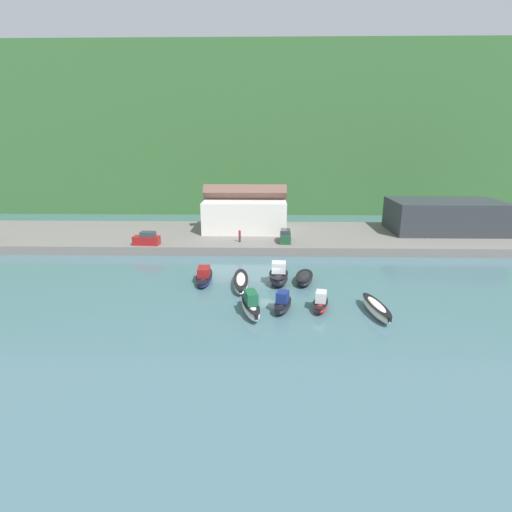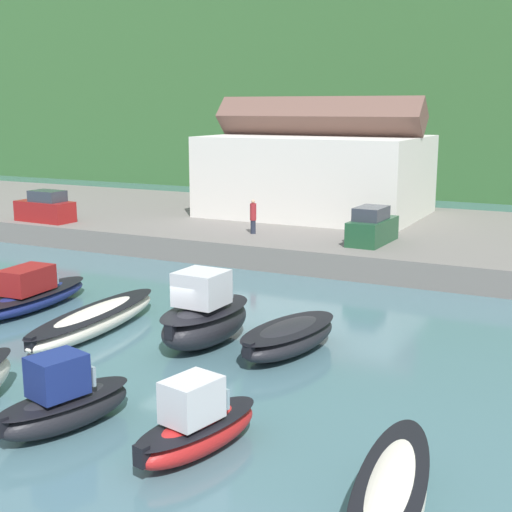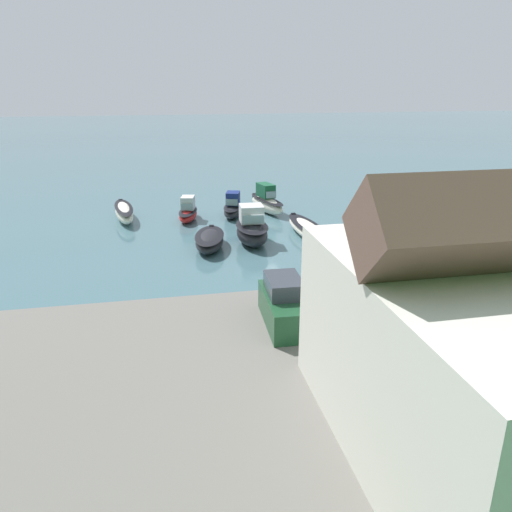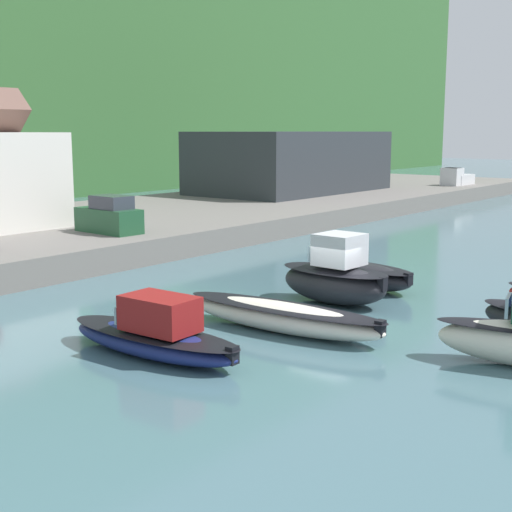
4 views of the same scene
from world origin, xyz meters
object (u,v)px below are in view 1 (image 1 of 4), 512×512
Objects in this scene: moored_boat_3 at (304,278)px; parked_car_3 at (285,236)px; moored_boat_0 at (204,276)px; moored_boat_1 at (241,282)px; moored_boat_6 at (321,303)px; moored_boat_2 at (279,276)px; moored_boat_7 at (376,308)px; parked_car_0 at (147,239)px; moored_boat_5 at (283,304)px; person_on_quay at (240,235)px; moored_boat_4 at (251,306)px.

parked_car_3 is at bearing 106.46° from moored_boat_3.
moored_boat_0 reaches higher than moored_boat_1.
moored_boat_3 is 8.49m from moored_boat_6.
moored_boat_2 is 13.64m from moored_boat_7.
moored_boat_7 is at bearing -39.54° from moored_boat_2.
moored_boat_2 is at bearing -120.21° from parked_car_0.
moored_boat_5 reaches higher than moored_boat_6.
moored_boat_5 is (9.92, -9.08, 0.11)m from moored_boat_0.
moored_boat_1 is 22.01m from parked_car_0.
parked_car_3 is 2.00× the size of person_on_quay.
parked_car_0 reaches higher than moored_boat_4.
parked_car_0 is (-24.36, 13.47, 1.70)m from moored_boat_3.
moored_boat_0 is at bearing -170.63° from moored_boat_3.
moored_boat_7 is (10.09, -9.16, -0.40)m from moored_boat_2.
moored_boat_1 is 1.84× the size of moored_boat_5.
person_on_quay reaches higher than moored_boat_4.
parked_car_0 is at bearing 161.24° from moored_boat_3.
moored_boat_5 is at bearing -59.47° from moored_boat_1.
moored_boat_3 is at bearing 85.99° from moored_boat_5.
moored_boat_2 reaches higher than moored_boat_6.
parked_car_3 is (22.62, 2.35, 0.00)m from parked_car_0.
moored_boat_4 is at bearing -156.26° from moored_boat_6.
parked_car_3 is (1.44, 24.72, 1.50)m from moored_boat_5.
moored_boat_0 is 16.53m from moored_boat_6.
moored_boat_1 is at bearing -86.07° from person_on_quay.
moored_boat_7 is (5.72, -1.28, -0.04)m from moored_boat_6.
moored_boat_6 reaches higher than moored_boat_1.
parked_car_3 is (-1.74, 15.82, 1.70)m from moored_boat_3.
parked_car_3 is at bearing 51.58° from moored_boat_0.
moored_boat_7 is 30.01m from person_on_quay.
moored_boat_3 is 1.24× the size of moored_boat_6.
parked_car_0 is at bearing -172.04° from person_on_quay.
moored_boat_4 is at bearing -106.47° from moored_boat_2.
person_on_quay is (-2.72, 25.52, 1.51)m from moored_boat_4.
moored_boat_6 is (7.65, 1.52, -0.23)m from moored_boat_4.
moored_boat_0 is at bearing -103.66° from person_on_quay.
moored_boat_5 is (5.02, -7.54, 0.25)m from moored_boat_1.
moored_boat_2 reaches higher than moored_boat_3.
person_on_quay reaches higher than moored_boat_3.
moored_boat_3 is 16.01m from parked_car_3.
parked_car_3 reaches higher than moored_boat_1.
moored_boat_1 is 1.98× the size of parked_car_3.
parked_car_3 is (4.89, 25.77, 1.33)m from moored_boat_4.
moored_boat_0 is at bearing 145.56° from moored_boat_7.
moored_boat_5 is 1.00× the size of moored_boat_6.
person_on_quay is at bearing -78.54° from parked_car_0.
moored_boat_2 is 16.49m from parked_car_3.
moored_boat_3 is 0.82× the size of moored_boat_7.
moored_boat_0 is at bearing -123.52° from parked_car_3.
moored_boat_5 is 1.07× the size of parked_car_0.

